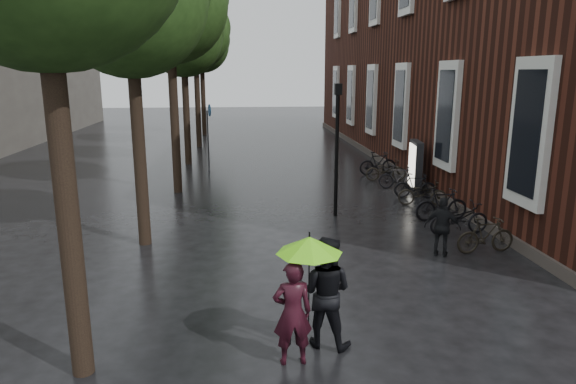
{
  "coord_description": "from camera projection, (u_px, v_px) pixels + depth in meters",
  "views": [
    {
      "loc": [
        -1.58,
        -6.22,
        4.46
      ],
      "look_at": [
        -0.26,
        7.34,
        1.24
      ],
      "focal_mm": 32.0,
      "sensor_mm": 36.0,
      "label": 1
    }
  ],
  "objects": [
    {
      "name": "cycle_sign",
      "position": [
        209.0,
        127.0,
        23.2
      ],
      "size": [
        0.16,
        0.55,
        3.01
      ],
      "rotation": [
        0.0,
        0.0,
        0.24
      ],
      "color": "#262628",
      "rests_on": "ground"
    },
    {
      "name": "street_trees",
      "position": [
        176.0,
        23.0,
        20.78
      ],
      "size": [
        4.33,
        34.03,
        8.91
      ],
      "color": "black",
      "rests_on": "ground"
    },
    {
      "name": "pedestrian_walking",
      "position": [
        443.0,
        227.0,
        12.54
      ],
      "size": [
        0.94,
        0.73,
        1.48
      ],
      "primitive_type": "imported",
      "rotation": [
        0.0,
        0.0,
        2.65
      ],
      "color": "black",
      "rests_on": "ground"
    },
    {
      "name": "ad_lightbox",
      "position": [
        415.0,
        166.0,
        19.31
      ],
      "size": [
        0.29,
        1.27,
        1.92
      ],
      "rotation": [
        0.0,
        0.0,
        -0.13
      ],
      "color": "black",
      "rests_on": "ground"
    },
    {
      "name": "lime_umbrella",
      "position": [
        309.0,
        245.0,
        7.88
      ],
      "size": [
        1.05,
        1.05,
        1.54
      ],
      "rotation": [
        0.0,
        0.0,
        -0.43
      ],
      "color": "black",
      "rests_on": "ground"
    },
    {
      "name": "person_black",
      "position": [
        325.0,
        292.0,
        8.39
      ],
      "size": [
        1.12,
        1.02,
        1.88
      ],
      "primitive_type": "imported",
      "rotation": [
        0.0,
        0.0,
        2.73
      ],
      "color": "black",
      "rests_on": "ground"
    },
    {
      "name": "brick_building",
      "position": [
        478.0,
        40.0,
        25.66
      ],
      "size": [
        10.2,
        33.2,
        12.0
      ],
      "color": "#38160F",
      "rests_on": "ground"
    },
    {
      "name": "lamp_post",
      "position": [
        337.0,
        137.0,
        15.67
      ],
      "size": [
        0.21,
        0.21,
        4.1
      ],
      "rotation": [
        0.0,
        0.0,
        0.24
      ],
      "color": "black",
      "rests_on": "ground"
    },
    {
      "name": "person_burgundy",
      "position": [
        292.0,
        313.0,
        7.86
      ],
      "size": [
        0.64,
        0.44,
        1.69
      ],
      "primitive_type": "imported",
      "rotation": [
        0.0,
        0.0,
        3.21
      ],
      "color": "black",
      "rests_on": "ground"
    },
    {
      "name": "parked_bicycles",
      "position": [
        417.0,
        189.0,
        17.81
      ],
      "size": [
        1.88,
        10.71,
        1.02
      ],
      "color": "black",
      "rests_on": "ground"
    }
  ]
}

